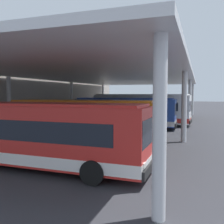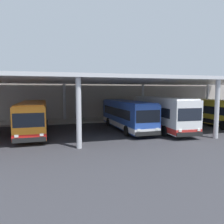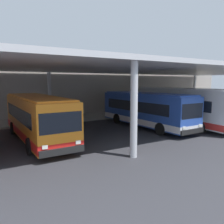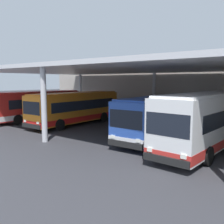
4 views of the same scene
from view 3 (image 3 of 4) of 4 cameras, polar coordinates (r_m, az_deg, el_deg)
name	(u,v)px [view 3 (image 3 of 4)]	position (r m, az deg, el deg)	size (l,w,h in m)	color
ground_plane	(177,135)	(18.75, 16.07, -5.55)	(200.00, 200.00, 0.00)	#333338
platform_kerb	(104,115)	(27.90, -1.90, -0.85)	(42.00, 4.50, 0.18)	#A39E93
station_building_facade	(92,88)	(30.50, -4.94, 6.05)	(48.00, 1.60, 6.77)	#ADA399
canopy_shelter	(136,70)	(22.40, 6.03, 10.46)	(40.00, 17.00, 5.55)	silver
bus_second_bay	(37,117)	(17.03, -18.35, -1.26)	(2.80, 10.55, 3.17)	orange
bus_middle_bay	(145,109)	(21.14, 8.38, 0.67)	(2.88, 10.58, 3.17)	#284CA8
bus_far_bay	(181,106)	(23.02, 16.94, 1.45)	(3.15, 11.45, 3.57)	white
bus_departing	(219,103)	(29.65, 25.30, 1.97)	(3.07, 10.64, 3.17)	yellow
bench_waiting	(151,107)	(32.25, 9.86, 1.19)	(1.80, 0.45, 0.92)	brown
trash_bin	(169,106)	(34.99, 14.17, 1.58)	(0.52, 0.52, 0.98)	#33383D
banner_sign	(188,97)	(36.06, 18.52, 3.67)	(0.70, 0.12, 3.20)	#B2B2B7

